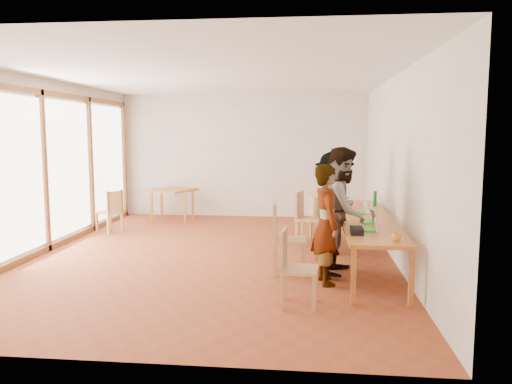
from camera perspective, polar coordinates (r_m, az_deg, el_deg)
ground at (r=8.57m, az=-4.98°, el=-7.19°), size 8.00×8.00×0.00m
wall_back at (r=12.28m, az=-1.48°, el=4.16°), size 6.00×0.10×3.00m
wall_front at (r=4.50m, az=-14.93°, el=-0.76°), size 6.00×0.10×3.00m
wall_right at (r=8.30m, az=15.72°, el=2.61°), size 0.10×8.00×3.00m
window_wall at (r=9.37m, az=-23.17°, el=2.77°), size 0.10×8.00×3.00m
ceiling at (r=8.37m, az=-5.20°, el=13.30°), size 6.00×8.00×0.04m
communal_table at (r=8.03m, az=12.36°, el=-3.15°), size 0.80×4.00×0.75m
side_table at (r=11.88m, az=-9.51°, el=-0.04°), size 0.90×0.90×0.75m
chair_near at (r=6.04m, az=4.04°, el=-7.63°), size 0.46×0.46×0.49m
chair_mid at (r=7.37m, az=2.99°, el=-4.44°), size 0.50×0.50×0.55m
chair_far at (r=9.32m, az=5.57°, el=-2.25°), size 0.57×0.57×0.53m
chair_empty at (r=9.66m, az=7.21°, el=-2.38°), size 0.54×0.54×0.47m
chair_spare at (r=10.69m, az=-16.13°, el=-1.65°), size 0.56×0.56×0.47m
person_near at (r=6.89m, az=8.05°, el=-3.68°), size 0.53×0.68×1.65m
person_mid at (r=7.44m, az=9.88°, el=-2.10°), size 0.94×1.07×1.86m
person_far at (r=8.62m, az=8.89°, el=-1.19°), size 0.71×1.17×1.77m
laptop_near at (r=6.92m, az=13.30°, el=-3.96°), size 0.23×0.25×0.18m
laptop_mid at (r=7.51m, az=13.01°, el=-3.04°), size 0.27×0.29×0.22m
laptop_far at (r=8.35m, az=12.17°, el=-2.01°), size 0.30×0.32×0.22m
yellow_mug at (r=6.38m, az=15.76°, el=-4.97°), size 0.13×0.13×0.10m
green_bottle at (r=9.20m, az=13.44°, el=-0.75°), size 0.07×0.07×0.28m
clear_glass at (r=9.00m, az=9.62°, el=-1.43°), size 0.07×0.07×0.09m
condiment_cup at (r=7.66m, az=13.29°, el=-3.08°), size 0.08×0.08×0.06m
pink_phone at (r=9.43m, az=11.88°, el=-1.33°), size 0.05×0.10×0.01m
black_pouch at (r=6.68m, az=11.43°, el=-4.35°), size 0.16×0.26×0.09m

